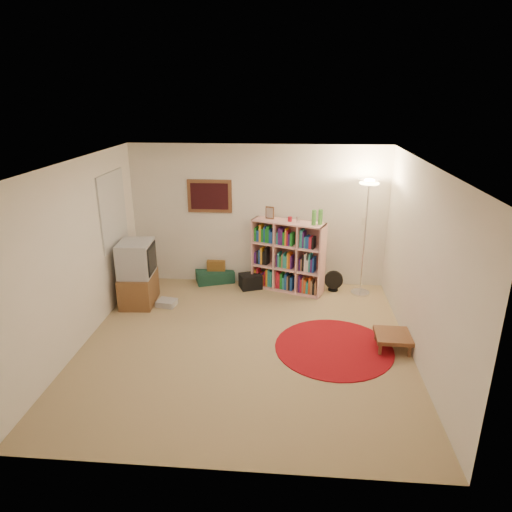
{
  "coord_description": "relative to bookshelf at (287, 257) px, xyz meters",
  "views": [
    {
      "loc": [
        0.61,
        -5.53,
        3.32
      ],
      "look_at": [
        0.1,
        0.6,
        1.1
      ],
      "focal_mm": 32.0,
      "sensor_mm": 36.0,
      "label": 1
    }
  ],
  "objects": [
    {
      "name": "dvd_box",
      "position": [
        -1.95,
        -0.83,
        -0.56
      ],
      "size": [
        0.34,
        0.3,
        0.1
      ],
      "rotation": [
        0.0,
        0.0,
        -0.18
      ],
      "color": "#B0AFB4",
      "rests_on": "ground"
    },
    {
      "name": "suitcase",
      "position": [
        -1.33,
        0.27,
        -0.5
      ],
      "size": [
        0.78,
        0.64,
        0.22
      ],
      "rotation": [
        0.0,
        0.0,
        0.35
      ],
      "color": "#163E2F",
      "rests_on": "ground"
    },
    {
      "name": "paper_towel",
      "position": [
        -0.57,
        0.19,
        -0.49
      ],
      "size": [
        0.14,
        0.14,
        0.24
      ],
      "rotation": [
        0.0,
        0.0,
        0.31
      ],
      "color": "silver",
      "rests_on": "ground"
    },
    {
      "name": "wicker_basket",
      "position": [
        -1.31,
        0.31,
        -0.3
      ],
      "size": [
        0.35,
        0.26,
        0.19
      ],
      "rotation": [
        0.0,
        0.0,
        0.07
      ],
      "color": "brown",
      "rests_on": "suitcase"
    },
    {
      "name": "duffel_bag",
      "position": [
        -0.65,
        0.01,
        -0.48
      ],
      "size": [
        0.45,
        0.42,
        0.25
      ],
      "rotation": [
        0.0,
        0.0,
        0.38
      ],
      "color": "black",
      "rests_on": "ground"
    },
    {
      "name": "bookshelf",
      "position": [
        0.0,
        0.0,
        0.0
      ],
      "size": [
        1.3,
        0.77,
        1.51
      ],
      "rotation": [
        0.0,
        0.0,
        -0.35
      ],
      "color": "#FFB0AA",
      "rests_on": "ground"
    },
    {
      "name": "room",
      "position": [
        -0.59,
        -1.9,
        0.65
      ],
      "size": [
        4.54,
        4.54,
        2.54
      ],
      "color": "tan",
      "rests_on": "ground"
    },
    {
      "name": "red_rug",
      "position": [
        0.69,
        -1.94,
        -0.6
      ],
      "size": [
        1.62,
        1.62,
        0.01
      ],
      "color": "maroon",
      "rests_on": "ground"
    },
    {
      "name": "tv_stand",
      "position": [
        -2.42,
        -0.76,
        -0.1
      ],
      "size": [
        0.56,
        0.76,
        1.06
      ],
      "rotation": [
        0.0,
        0.0,
        0.06
      ],
      "color": "brown",
      "rests_on": "ground"
    },
    {
      "name": "floor_fan",
      "position": [
        0.82,
        -0.0,
        -0.42
      ],
      "size": [
        0.33,
        0.18,
        0.37
      ],
      "rotation": [
        0.0,
        0.0,
        -0.06
      ],
      "color": "black",
      "rests_on": "ground"
    },
    {
      "name": "floor_lamp",
      "position": [
        1.29,
        -0.08,
        1.06
      ],
      "size": [
        0.47,
        0.47,
        2.01
      ],
      "rotation": [
        0.0,
        0.0,
        0.25
      ],
      "color": "white",
      "rests_on": "ground"
    },
    {
      "name": "side_table",
      "position": [
        1.48,
        -1.88,
        -0.42
      ],
      "size": [
        0.49,
        0.49,
        0.22
      ],
      "rotation": [
        0.0,
        0.0,
        -0.02
      ],
      "color": "brown",
      "rests_on": "ground"
    }
  ]
}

